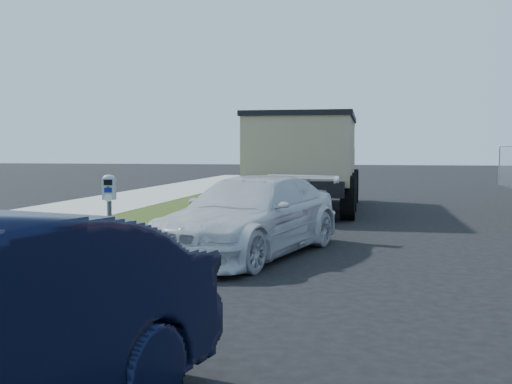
# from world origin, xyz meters

# --- Properties ---
(ground) EXTENTS (120.00, 120.00, 0.00)m
(ground) POSITION_xyz_m (0.00, 0.00, 0.00)
(ground) COLOR black
(ground) RESTS_ON ground
(streetside) EXTENTS (6.12, 50.00, 0.15)m
(streetside) POSITION_xyz_m (-5.57, 2.00, 0.07)
(streetside) COLOR #97978F
(streetside) RESTS_ON ground
(parking_meter) EXTENTS (0.19, 0.14, 1.21)m
(parking_meter) POSITION_xyz_m (-2.91, -0.82, 0.99)
(parking_meter) COLOR #3F4247
(parking_meter) RESTS_ON ground
(white_wagon) EXTENTS (2.79, 4.49, 1.22)m
(white_wagon) POSITION_xyz_m (-1.55, 1.35, 0.61)
(white_wagon) COLOR silver
(white_wagon) RESTS_ON ground
(dump_truck) EXTENTS (2.81, 6.82, 2.65)m
(dump_truck) POSITION_xyz_m (-1.52, 8.98, 1.49)
(dump_truck) COLOR black
(dump_truck) RESTS_ON ground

